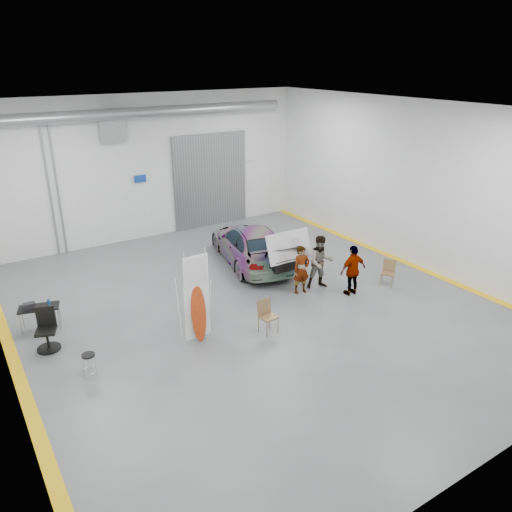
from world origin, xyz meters
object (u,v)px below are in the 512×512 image
sedan_car (251,244)px  shop_stool (90,366)px  surfboard_display (197,305)px  office_chair (46,332)px  folding_chair_near (268,323)px  folding_chair_far (387,278)px  person_b (321,262)px  work_table (36,307)px  person_c (353,270)px  person_a (301,270)px

sedan_car → shop_stool: 8.32m
surfboard_display → office_chair: 4.10m
folding_chair_near → office_chair: (-5.48, 2.50, 0.21)m
sedan_car → folding_chair_far: size_ratio=5.65×
surfboard_display → shop_stool: size_ratio=4.07×
folding_chair_far → office_chair: (-10.67, 2.11, 0.23)m
shop_stool → office_chair: office_chair is taller
person_b → surfboard_display: bearing=-150.2°
surfboard_display → shop_stool: bearing=-179.9°
surfboard_display → work_table: size_ratio=2.22×
person_b → folding_chair_near: size_ratio=1.91×
work_table → office_chair: bearing=-90.7°
surfboard_display → work_table: bearing=137.6°
person_c → folding_chair_near: bearing=11.8°
person_a → folding_chair_near: person_a is taller
person_a → person_b: bearing=5.4°
folding_chair_near → surfboard_display: bearing=156.4°
work_table → person_c: bearing=-19.1°
office_chair → person_c: bearing=9.0°
person_b → folding_chair_near: bearing=-134.1°
surfboard_display → folding_chair_far: bearing=-4.6°
person_b → office_chair: 8.71m
person_c → folding_chair_near: 3.79m
work_table → sedan_car: bearing=6.8°
person_b → surfboard_display: (-5.02, -0.85, 0.16)m
person_a → office_chair: bearing=-179.8°
shop_stool → office_chair: bearing=107.2°
shop_stool → work_table: size_ratio=0.55×
person_b → surfboard_display: 5.10m
person_b → folding_chair_far: (2.02, -1.14, -0.65)m
person_a → person_b: (0.80, -0.02, 0.10)m
person_c → shop_stool: size_ratio=2.60×
office_chair → folding_chair_far: bearing=9.8°
person_c → shop_stool: (-8.58, 0.01, -0.53)m
surfboard_display → office_chair: (-3.62, 1.82, -0.58)m
sedan_car → person_c: 4.33m
folding_chair_near → shop_stool: size_ratio=1.47×
folding_chair_near → shop_stool: bearing=170.0°
folding_chair_far → work_table: (-10.65, 3.34, 0.41)m
person_c → surfboard_display: size_ratio=0.64×
person_a → surfboard_display: (-4.22, -0.88, 0.26)m
person_c → folding_chair_near: (-3.71, -0.55, -0.56)m
folding_chair_near → shop_stool: (-4.87, 0.56, 0.03)m
person_b → work_table: size_ratio=1.53×
person_c → work_table: person_c is taller
work_table → person_b: bearing=-14.3°
sedan_car → folding_chair_near: 5.23m
surfboard_display → office_chair: surfboard_display is taller
sedan_car → person_b: size_ratio=2.73×
person_a → folding_chair_near: size_ratio=1.69×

